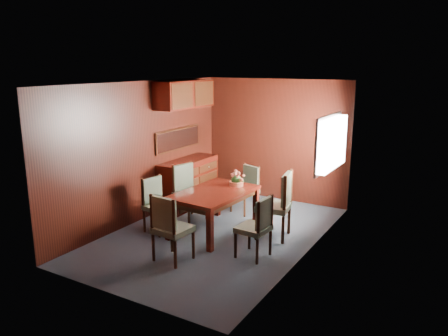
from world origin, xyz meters
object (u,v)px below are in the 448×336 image
Objects in this scene: dining_table at (214,197)px; chair_right_near at (258,224)px; sideboard at (188,182)px; chair_left_near at (157,201)px; flower_centerpiece at (236,179)px; chair_head at (169,225)px.

chair_right_near reaches higher than dining_table.
dining_table is at bearing -38.90° from sideboard.
sideboard reaches higher than dining_table.
dining_table is at bearing 125.88° from chair_left_near.
sideboard is at bearing 160.44° from flower_centerpiece.
flower_centerpiece is (-0.89, 1.00, 0.31)m from chair_right_near.
dining_table is 1.56× the size of chair_head.
chair_right_near is (1.88, -0.10, 0.00)m from chair_left_near.
chair_head reaches higher than dining_table.
flower_centerpiece reaches higher than sideboard.
chair_left_near is 0.92× the size of chair_head.
chair_left_near is 1.37m from flower_centerpiece.
chair_head is (-0.98, -0.73, 0.04)m from chair_right_near.
chair_left_near is 3.56× the size of flower_centerpiece.
chair_left_near is 1.88m from chair_right_near.
sideboard is at bearing 123.74° from chair_head.
sideboard is 1.44× the size of chair_head.
chair_right_near is at bearing 41.42° from chair_head.
flower_centerpiece is at bearing 140.76° from chair_left_near.
chair_left_near is at bearing -137.78° from flower_centerpiece.
flower_centerpiece reaches higher than chair_left_near.
flower_centerpiece is at bearing -19.56° from sideboard.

